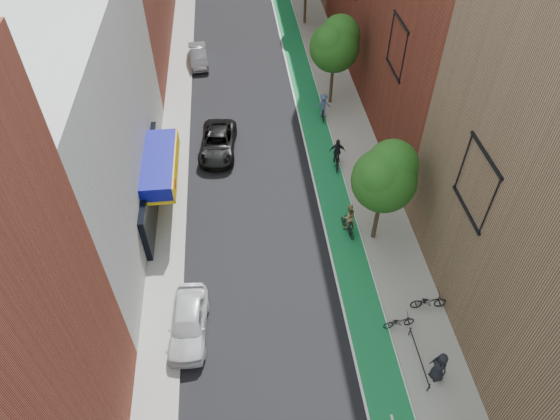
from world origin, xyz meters
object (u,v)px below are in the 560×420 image
object	(u,v)px
pedestrian	(439,367)
cyclist_lane_far	(323,108)
cyclist_lane_near	(348,221)
cyclist_lane_mid	(337,157)
parked_car_black	(218,143)
parked_car_white	(188,323)
parked_car_silver	(198,56)

from	to	relation	value
pedestrian	cyclist_lane_far	bearing A→B (deg)	164.72
cyclist_lane_far	pedestrian	bearing A→B (deg)	97.81
cyclist_lane_near	pedestrian	xyz separation A→B (m)	(2.13, -9.26, 0.18)
cyclist_lane_mid	pedestrian	world-z (taller)	cyclist_lane_mid
parked_car_black	cyclist_lane_far	world-z (taller)	cyclist_lane_far
parked_car_black	cyclist_lane_mid	xyz separation A→B (m)	(7.70, -2.46, 0.12)
cyclist_lane_near	cyclist_lane_far	distance (m)	11.40
parked_car_white	pedestrian	distance (m)	11.53
parked_car_silver	cyclist_lane_mid	xyz separation A→B (m)	(9.16, -14.86, 0.14)
parked_car_white	cyclist_lane_near	world-z (taller)	cyclist_lane_near
cyclist_lane_far	parked_car_silver	bearing A→B (deg)	-42.22
cyclist_lane_mid	pedestrian	size ratio (longest dim) A/B	1.20
parked_car_silver	cyclist_lane_mid	world-z (taller)	cyclist_lane_mid
parked_car_white	pedestrian	world-z (taller)	pedestrian
cyclist_lane_mid	parked_car_black	bearing A→B (deg)	-9.39
cyclist_lane_far	pedestrian	distance (m)	20.72
parked_car_black	parked_car_silver	distance (m)	12.49
cyclist_lane_near	cyclist_lane_mid	bearing A→B (deg)	-107.70
cyclist_lane_mid	pedestrian	xyz separation A→B (m)	(1.66, -15.09, 0.22)
pedestrian	cyclist_lane_near	bearing A→B (deg)	173.07
cyclist_lane_far	parked_car_black	bearing A→B (deg)	25.13
parked_car_white	cyclist_lane_near	bearing A→B (deg)	36.20
parked_car_black	cyclist_lane_near	xyz separation A→B (m)	(7.23, -8.29, 0.15)
parked_car_white	pedestrian	bearing A→B (deg)	-14.61
cyclist_lane_near	pedestrian	size ratio (longest dim) A/B	1.14
parked_car_silver	cyclist_lane_near	size ratio (longest dim) A/B	2.05
parked_car_white	cyclist_lane_far	bearing A→B (deg)	64.87
cyclist_lane_near	parked_car_black	bearing A→B (deg)	-62.03
parked_car_silver	pedestrian	bearing A→B (deg)	-75.00
cyclist_lane_mid	pedestrian	bearing A→B (deg)	104.61
pedestrian	parked_car_black	bearing A→B (deg)	-171.80
cyclist_lane_near	cyclist_lane_far	bearing A→B (deg)	-105.47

